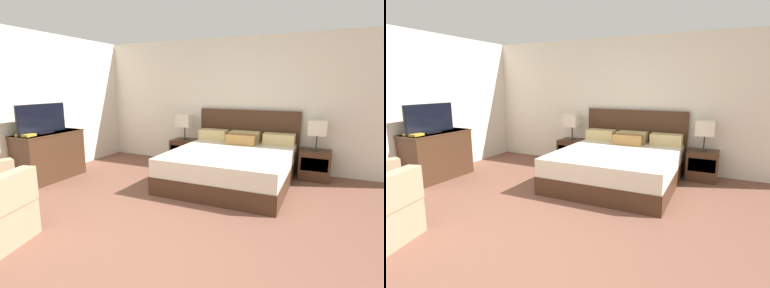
# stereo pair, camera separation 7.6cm
# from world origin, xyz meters

# --- Properties ---
(ground_plane) EXTENTS (11.79, 11.79, 0.00)m
(ground_plane) POSITION_xyz_m (0.00, 0.00, 0.00)
(ground_plane) COLOR brown
(wall_back) EXTENTS (7.07, 0.06, 2.51)m
(wall_back) POSITION_xyz_m (0.00, 3.96, 1.26)
(wall_back) COLOR silver
(wall_back) RESTS_ON ground
(wall_left) EXTENTS (0.06, 5.73, 2.51)m
(wall_left) POSITION_xyz_m (-2.97, 1.66, 1.26)
(wall_left) COLOR silver
(wall_left) RESTS_ON ground
(bed) EXTENTS (1.93, 2.12, 1.14)m
(bed) POSITION_xyz_m (0.25, 2.89, 0.31)
(bed) COLOR #422819
(bed) RESTS_ON ground
(nightstand_left) EXTENTS (0.50, 0.44, 0.51)m
(nightstand_left) POSITION_xyz_m (-1.00, 3.65, 0.25)
(nightstand_left) COLOR #422819
(nightstand_left) RESTS_ON ground
(nightstand_right) EXTENTS (0.50, 0.44, 0.51)m
(nightstand_right) POSITION_xyz_m (1.51, 3.65, 0.25)
(nightstand_right) COLOR #422819
(nightstand_right) RESTS_ON ground
(table_lamp_left) EXTENTS (0.29, 0.29, 0.52)m
(table_lamp_left) POSITION_xyz_m (-1.00, 3.65, 0.90)
(table_lamp_left) COLOR #332D28
(table_lamp_left) RESTS_ON nightstand_left
(table_lamp_right) EXTENTS (0.29, 0.29, 0.52)m
(table_lamp_right) POSITION_xyz_m (1.51, 3.65, 0.90)
(table_lamp_right) COLOR #332D28
(table_lamp_right) RESTS_ON nightstand_right
(dresser) EXTENTS (0.52, 1.14, 0.82)m
(dresser) POSITION_xyz_m (-2.65, 1.73, 0.42)
(dresser) COLOR #422819
(dresser) RESTS_ON ground
(tv) EXTENTS (0.18, 0.90, 0.49)m
(tv) POSITION_xyz_m (-2.65, 1.64, 1.05)
(tv) COLOR black
(tv) RESTS_ON dresser
(book_red_cover) EXTENTS (0.27, 0.22, 0.04)m
(book_red_cover) POSITION_xyz_m (-2.64, 1.31, 0.84)
(book_red_cover) COLOR gold
(book_red_cover) RESTS_ON dresser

